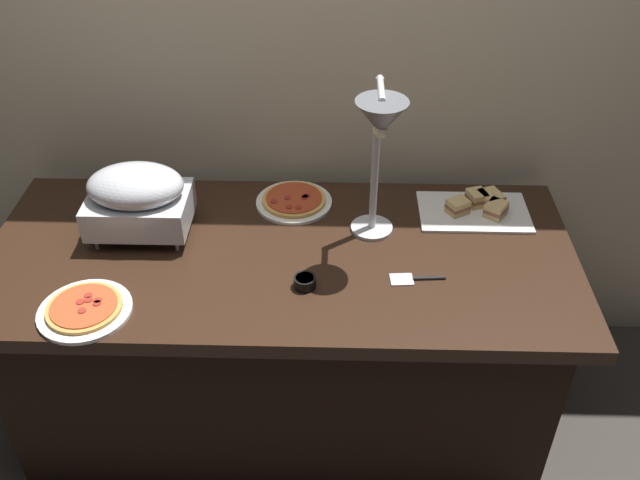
# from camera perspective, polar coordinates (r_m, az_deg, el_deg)

# --- Properties ---
(ground_plane) EXTENTS (8.00, 8.00, 0.00)m
(ground_plane) POSITION_cam_1_polar(r_m,az_deg,el_deg) (2.78, -2.71, -13.40)
(ground_plane) COLOR #38332D
(back_wall) EXTENTS (4.40, 0.04, 2.40)m
(back_wall) POSITION_cam_1_polar(r_m,az_deg,el_deg) (2.46, -2.74, 14.48)
(back_wall) COLOR #C6B593
(back_wall) RESTS_ON ground_plane
(buffet_table) EXTENTS (1.90, 0.84, 0.76)m
(buffet_table) POSITION_cam_1_polar(r_m,az_deg,el_deg) (2.50, -2.96, -7.75)
(buffet_table) COLOR black
(buffet_table) RESTS_ON ground_plane
(chafing_dish) EXTENTS (0.33, 0.24, 0.25)m
(chafing_dish) POSITION_cam_1_polar(r_m,az_deg,el_deg) (2.32, -14.67, 3.38)
(chafing_dish) COLOR #B7BABF
(chafing_dish) RESTS_ON buffet_table
(heat_lamp) EXTENTS (0.15, 0.30, 0.55)m
(heat_lamp) POSITION_cam_1_polar(r_m,az_deg,el_deg) (2.02, 4.89, 8.73)
(heat_lamp) COLOR #B7BABF
(heat_lamp) RESTS_ON buffet_table
(pizza_plate_front) EXTENTS (0.27, 0.27, 0.03)m
(pizza_plate_front) POSITION_cam_1_polar(r_m,az_deg,el_deg) (2.13, -18.65, -5.37)
(pizza_plate_front) COLOR white
(pizza_plate_front) RESTS_ON buffet_table
(pizza_plate_center) EXTENTS (0.27, 0.27, 0.03)m
(pizza_plate_center) POSITION_cam_1_polar(r_m,az_deg,el_deg) (2.46, -2.14, 3.21)
(pizza_plate_center) COLOR white
(pizza_plate_center) RESTS_ON buffet_table
(sandwich_platter) EXTENTS (0.38, 0.24, 0.06)m
(sandwich_platter) POSITION_cam_1_polar(r_m,az_deg,el_deg) (2.47, 12.73, 2.61)
(sandwich_platter) COLOR white
(sandwich_platter) RESTS_ON buffet_table
(sauce_cup_near) EXTENTS (0.07, 0.07, 0.04)m
(sauce_cup_near) POSITION_cam_1_polar(r_m,az_deg,el_deg) (2.10, -1.25, -3.41)
(sauce_cup_near) COLOR black
(sauce_cup_near) RESTS_ON buffet_table
(serving_spatula) EXTENTS (0.17, 0.06, 0.01)m
(serving_spatula) POSITION_cam_1_polar(r_m,az_deg,el_deg) (2.15, 7.75, -3.16)
(serving_spatula) COLOR #B7BABF
(serving_spatula) RESTS_ON buffet_table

